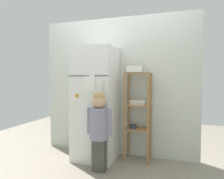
# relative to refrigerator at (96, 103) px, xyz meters

# --- Properties ---
(ground_plane) EXTENTS (6.00, 6.00, 0.00)m
(ground_plane) POSITION_rel_refrigerator_xyz_m (0.25, -0.02, -0.84)
(ground_plane) COLOR gray
(kitchen_wall_back) EXTENTS (2.51, 0.03, 2.18)m
(kitchen_wall_back) POSITION_rel_refrigerator_xyz_m (0.25, 0.31, 0.25)
(kitchen_wall_back) COLOR silver
(kitchen_wall_back) RESTS_ON ground
(refrigerator) EXTENTS (0.60, 0.59, 1.68)m
(refrigerator) POSITION_rel_refrigerator_xyz_m (0.00, 0.00, 0.00)
(refrigerator) COLOR white
(refrigerator) RESTS_ON ground
(child_standing) EXTENTS (0.34, 0.25, 1.05)m
(child_standing) POSITION_rel_refrigerator_xyz_m (0.21, -0.39, -0.21)
(child_standing) COLOR #42423D
(child_standing) RESTS_ON ground
(pantry_shelf_unit) EXTENTS (0.38, 0.29, 1.30)m
(pantry_shelf_unit) POSITION_rel_refrigerator_xyz_m (0.62, 0.13, -0.09)
(pantry_shelf_unit) COLOR #9E7247
(pantry_shelf_unit) RESTS_ON ground
(fruit_bin) EXTENTS (0.26, 0.18, 0.10)m
(fruit_bin) POSITION_rel_refrigerator_xyz_m (0.59, 0.15, 0.50)
(fruit_bin) COLOR white
(fruit_bin) RESTS_ON pantry_shelf_unit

